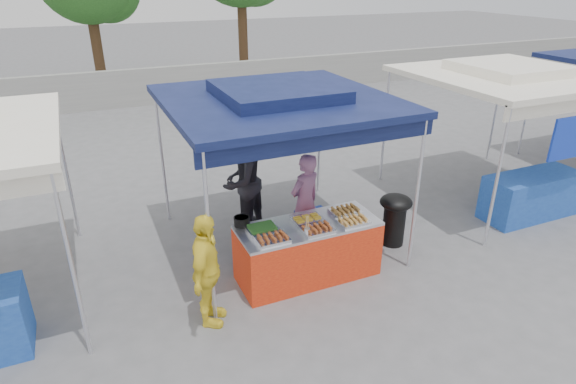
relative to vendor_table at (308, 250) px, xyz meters
name	(u,v)px	position (x,y,z in m)	size (l,w,h in m)	color
ground_plane	(304,272)	(0.00, 0.10, -0.43)	(80.00, 80.00, 0.00)	slate
back_wall	(162,85)	(0.00, 11.10, 0.17)	(40.00, 0.25, 1.20)	gray
main_canopy	(278,99)	(0.00, 1.07, 1.94)	(3.20, 3.20, 2.57)	silver
neighbor_stall_right	(519,122)	(4.50, 0.67, 1.18)	(3.20, 3.20, 2.57)	silver
vendor_table	(308,250)	(0.00, 0.00, 0.00)	(2.00, 0.80, 0.85)	red
food_tray_fl	(272,239)	(-0.63, -0.23, 0.46)	(0.42, 0.30, 0.07)	white
food_tray_fm	(318,229)	(0.02, -0.24, 0.46)	(0.42, 0.30, 0.07)	white
food_tray_fr	(353,221)	(0.58, -0.23, 0.46)	(0.42, 0.30, 0.07)	white
food_tray_bl	(262,229)	(-0.65, 0.08, 0.46)	(0.42, 0.30, 0.07)	white
food_tray_bm	(307,219)	(0.02, 0.09, 0.46)	(0.42, 0.30, 0.07)	white
food_tray_br	(345,211)	(0.64, 0.09, 0.46)	(0.42, 0.30, 0.07)	white
cooking_pot	(242,221)	(-0.86, 0.34, 0.49)	(0.22, 0.22, 0.13)	black
skewer_cup	(307,232)	(-0.14, -0.26, 0.47)	(0.08, 0.08, 0.10)	silver
wok_burner	(395,215)	(1.67, 0.27, 0.09)	(0.51, 0.51, 0.87)	black
crate_left	(268,253)	(-0.38, 0.59, -0.28)	(0.47, 0.33, 0.28)	#1738BC
crate_right	(312,237)	(0.44, 0.75, -0.27)	(0.51, 0.36, 0.31)	#1738BC
crate_stacked	(312,220)	(0.44, 0.75, 0.03)	(0.49, 0.34, 0.29)	#1738BC
vendor_woman	(305,203)	(0.30, 0.74, 0.37)	(0.58, 0.38, 1.59)	#9F6590
helper_man	(241,181)	(-0.42, 1.67, 0.49)	(0.89, 0.69, 1.83)	#222228
customer_person	(207,271)	(-1.57, -0.42, 0.33)	(0.88, 0.37, 1.51)	yellow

